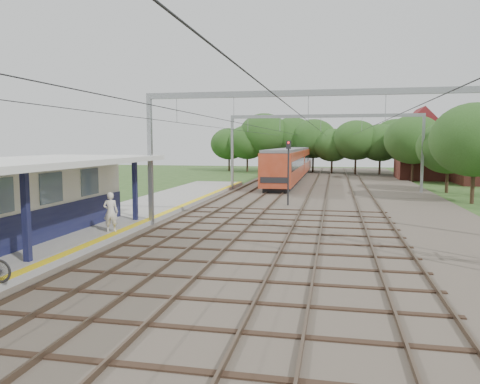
# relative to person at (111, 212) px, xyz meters

# --- Properties ---
(ground) EXTENTS (160.00, 160.00, 0.00)m
(ground) POSITION_rel_person_xyz_m (5.60, -11.60, -1.28)
(ground) COLOR #2D4C1E
(ground) RESTS_ON ground
(ballast_bed) EXTENTS (18.00, 90.00, 0.10)m
(ballast_bed) POSITION_rel_person_xyz_m (9.60, 18.40, -1.23)
(ballast_bed) COLOR #473D33
(ballast_bed) RESTS_ON ground
(platform) EXTENTS (5.00, 52.00, 0.35)m
(platform) POSITION_rel_person_xyz_m (-1.90, 2.40, -1.10)
(platform) COLOR gray
(platform) RESTS_ON ground
(yellow_stripe) EXTENTS (0.45, 52.00, 0.01)m
(yellow_stripe) POSITION_rel_person_xyz_m (0.35, 2.40, -0.92)
(yellow_stripe) COLOR yellow
(yellow_stripe) RESTS_ON platform
(rail_tracks) EXTENTS (11.80, 88.00, 0.15)m
(rail_tracks) POSITION_rel_person_xyz_m (7.10, 18.40, -1.10)
(rail_tracks) COLOR brown
(rail_tracks) RESTS_ON ballast_bed
(catenary_system) EXTENTS (17.22, 88.00, 7.00)m
(catenary_system) POSITION_rel_person_xyz_m (8.99, 13.68, 4.24)
(catenary_system) COLOR gray
(catenary_system) RESTS_ON ground
(tree_band) EXTENTS (31.72, 30.88, 8.82)m
(tree_band) POSITION_rel_person_xyz_m (9.44, 45.52, 3.65)
(tree_band) COLOR #382619
(tree_band) RESTS_ON ground
(house_far) EXTENTS (8.00, 6.12, 8.66)m
(house_far) POSITION_rel_person_xyz_m (21.60, 40.40, 1.96)
(house_far) COLOR brown
(house_far) RESTS_ON ground
(person) EXTENTS (0.76, 0.60, 1.85)m
(person) POSITION_rel_person_xyz_m (0.00, 0.00, 0.00)
(person) COLOR white
(person) RESTS_ON platform
(train) EXTENTS (2.83, 35.25, 3.73)m
(train) POSITION_rel_person_xyz_m (5.10, 37.15, 0.81)
(train) COLOR black
(train) RESTS_ON ballast_bed
(signal_post) EXTENTS (0.32, 0.27, 4.60)m
(signal_post) POSITION_rel_person_xyz_m (6.95, 12.74, 1.69)
(signal_post) COLOR black
(signal_post) RESTS_ON ground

